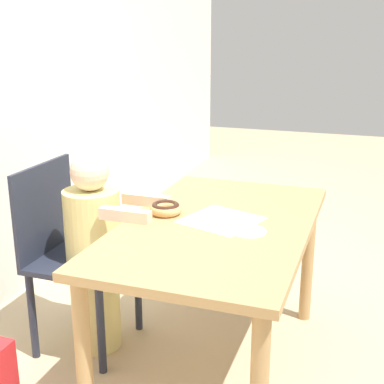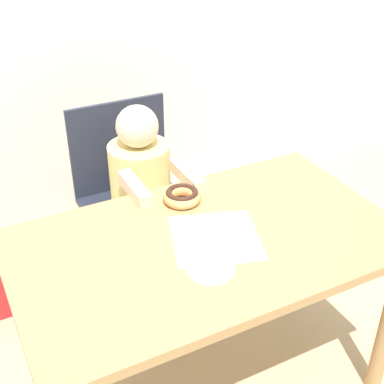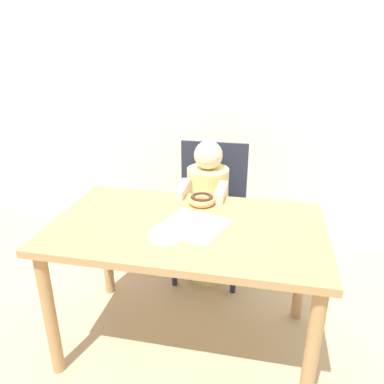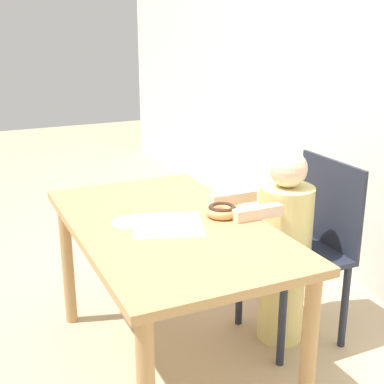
{
  "view_description": "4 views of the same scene",
  "coord_description": "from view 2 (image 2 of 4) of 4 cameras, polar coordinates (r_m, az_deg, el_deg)",
  "views": [
    {
      "loc": [
        -2.0,
        -0.59,
        1.47
      ],
      "look_at": [
        0.0,
        0.11,
        0.82
      ],
      "focal_mm": 50.0,
      "sensor_mm": 36.0,
      "label": 1
    },
    {
      "loc": [
        -0.69,
        -1.24,
        1.76
      ],
      "look_at": [
        0.0,
        0.11,
        0.82
      ],
      "focal_mm": 50.0,
      "sensor_mm": 36.0,
      "label": 2
    },
    {
      "loc": [
        0.34,
        -1.53,
        1.52
      ],
      "look_at": [
        0.0,
        0.11,
        0.82
      ],
      "focal_mm": 35.0,
      "sensor_mm": 36.0,
      "label": 3
    },
    {
      "loc": [
        1.93,
        -0.78,
        1.51
      ],
      "look_at": [
        0.0,
        0.11,
        0.82
      ],
      "focal_mm": 50.0,
      "sensor_mm": 36.0,
      "label": 4
    }
  ],
  "objects": [
    {
      "name": "napkin",
      "position": [
        1.77,
        2.52,
        -4.89
      ],
      "size": [
        0.36,
        0.36,
        0.0
      ],
      "color": "white",
      "rests_on": "dining_table"
    },
    {
      "name": "donut",
      "position": [
        1.94,
        -1.07,
        -0.4
      ],
      "size": [
        0.14,
        0.14,
        0.05
      ],
      "color": "tan",
      "rests_on": "dining_table"
    },
    {
      "name": "child_figure",
      "position": [
        2.34,
        -5.28,
        -1.86
      ],
      "size": [
        0.27,
        0.46,
        0.96
      ],
      "color": "#E0D17F",
      "rests_on": "ground_plane"
    },
    {
      "name": "chair",
      "position": [
        2.44,
        -6.39,
        -0.57
      ],
      "size": [
        0.45,
        0.42,
        0.88
      ],
      "color": "#232838",
      "rests_on": "ground_plane"
    },
    {
      "name": "plate",
      "position": [
        1.64,
        2.04,
        -8.19
      ],
      "size": [
        0.15,
        0.15,
        0.01
      ],
      "color": "white",
      "rests_on": "dining_table"
    },
    {
      "name": "handbag",
      "position": [
        2.6,
        -19.71,
        -9.13
      ],
      "size": [
        0.34,
        0.16,
        0.41
      ],
      "color": "red",
      "rests_on": "ground_plane"
    },
    {
      "name": "ground_plane",
      "position": [
        2.26,
        1.37,
        -19.54
      ],
      "size": [
        12.0,
        12.0,
        0.0
      ],
      "primitive_type": "plane",
      "color": "tan"
    },
    {
      "name": "dining_table",
      "position": [
        1.83,
        1.61,
        -7.44
      ],
      "size": [
        1.28,
        0.75,
        0.7
      ],
      "color": "tan",
      "rests_on": "ground_plane"
    }
  ]
}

